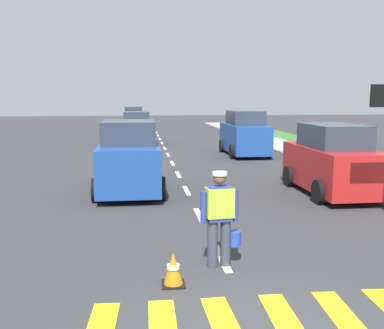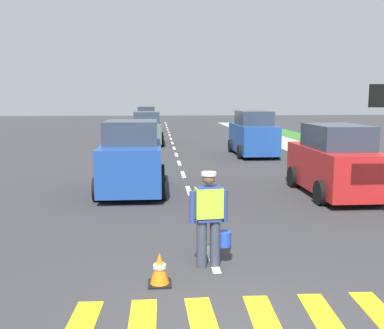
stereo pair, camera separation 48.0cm
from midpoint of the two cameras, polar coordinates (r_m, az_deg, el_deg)
name	(u,v)px [view 1 (the left image)]	position (r m, az deg, el deg)	size (l,w,h in m)	color
ground_plane	(164,148)	(26.18, -4.09, 2.16)	(96.00, 96.00, 0.00)	#333335
sidewalk_right	(380,179)	(17.43, 22.21, -1.69)	(2.40, 72.00, 0.14)	#9E9E99
crosswalk_stripes	(258,329)	(6.02, 6.11, -20.32)	(4.46, 1.92, 0.01)	yellow
lane_center_line	(161,141)	(30.35, -4.47, 3.04)	(0.14, 46.40, 0.01)	silver
road_worker	(221,214)	(7.67, 1.88, -6.38)	(0.75, 0.42, 1.67)	#383D4C
traffic_cone_near	(173,269)	(7.14, -4.39, -13.27)	(0.36, 0.36, 0.52)	black
car_oncoming_third	(134,119)	(40.74, -7.81, 5.77)	(1.97, 4.00, 2.12)	black
car_oncoming_second	(137,129)	(28.06, -7.59, 4.48)	(2.04, 4.18, 2.05)	slate
car_parked_curbside	(331,162)	(14.04, 16.51, 0.34)	(1.94, 4.04, 2.13)	red
car_parked_far	(244,134)	(22.85, 6.14, 3.85)	(2.02, 4.36, 2.26)	#1E4799
car_oncoming_lead	(129,160)	(13.83, -9.04, 0.64)	(2.06, 3.82, 2.21)	#1E4799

